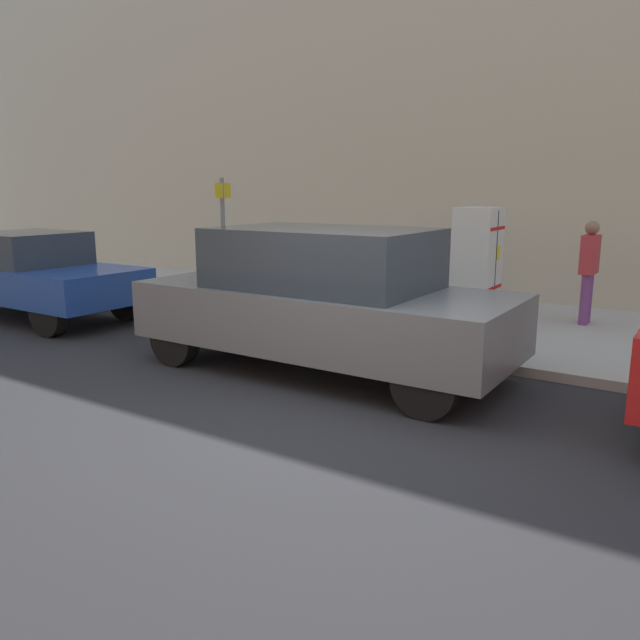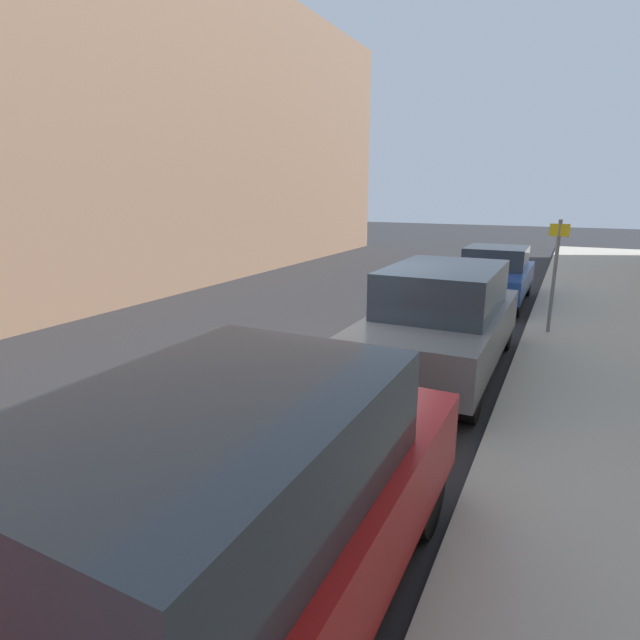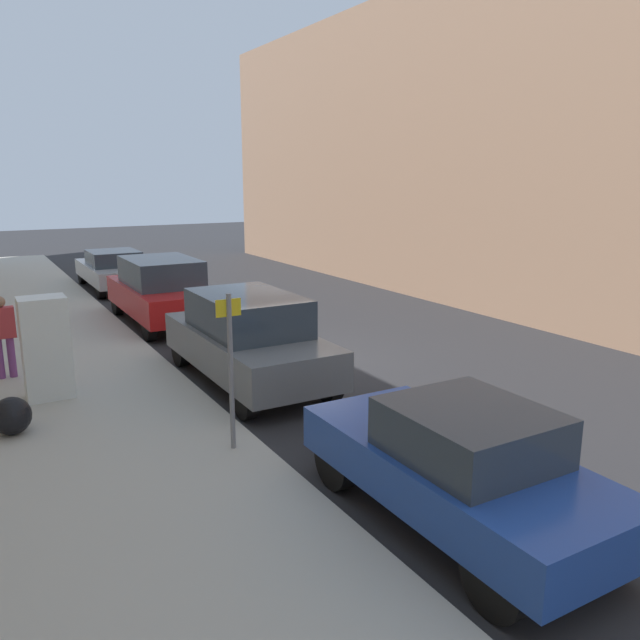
{
  "view_description": "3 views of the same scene",
  "coord_description": "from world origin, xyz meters",
  "views": [
    {
      "loc": [
        4.92,
        3.16,
        2.19
      ],
      "look_at": [
        -0.35,
        -0.28,
        0.86
      ],
      "focal_mm": 35.0,
      "sensor_mm": 36.0,
      "label": 1
    },
    {
      "loc": [
        -3.0,
        7.04,
        2.88
      ],
      "look_at": [
        0.11,
        0.83,
        1.09
      ],
      "focal_mm": 28.0,
      "sensor_mm": 36.0,
      "label": 2
    },
    {
      "loc": [
        -5.82,
        -11.52,
        3.9
      ],
      "look_at": [
        -0.33,
        -1.99,
        1.36
      ],
      "focal_mm": 35.0,
      "sensor_mm": 36.0,
      "label": 3
    }
  ],
  "objects": [
    {
      "name": "ground_plane",
      "position": [
        0.0,
        0.0,
        0.0
      ],
      "size": [
        80.0,
        80.0,
        0.0
      ],
      "primitive_type": "plane",
      "color": "#28282B"
    },
    {
      "name": "street_sign_post",
      "position": [
        -2.77,
        -3.74,
        1.39
      ],
      "size": [
        0.36,
        0.07,
        2.24
      ],
      "color": "slate",
      "rests_on": "sidewalk_slab"
    },
    {
      "name": "parked_hatchback_blue",
      "position": [
        -1.26,
        -6.71,
        0.76
      ],
      "size": [
        1.71,
        4.01,
        1.47
      ],
      "color": "#23479E",
      "rests_on": "ground"
    },
    {
      "name": "parked_suv_gray",
      "position": [
        -1.26,
        -0.83,
        0.89
      ],
      "size": [
        1.86,
        4.58,
        1.74
      ],
      "color": "slate",
      "rests_on": "ground"
    },
    {
      "name": "parked_suv_red",
      "position": [
        -1.26,
        4.96,
        0.92
      ],
      "size": [
        1.94,
        4.65,
        1.77
      ],
      "color": "red",
      "rests_on": "ground"
    }
  ]
}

